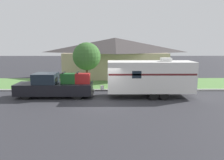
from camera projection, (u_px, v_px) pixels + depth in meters
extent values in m
plane|color=#2D2D33|center=(104.00, 101.00, 16.40)|extent=(120.00, 120.00, 0.00)
cube|color=#999993|center=(105.00, 90.00, 20.09)|extent=(80.00, 0.30, 0.14)
cube|color=#568442|center=(106.00, 83.00, 23.69)|extent=(80.00, 7.00, 0.03)
cube|color=tan|center=(115.00, 64.00, 28.58)|extent=(12.51, 6.93, 3.17)
pyramid|color=#3D3838|center=(115.00, 45.00, 28.17)|extent=(13.51, 7.48, 1.86)
cube|color=#4C3828|center=(116.00, 72.00, 25.29)|extent=(1.00, 0.06, 2.10)
cylinder|color=black|center=(25.00, 94.00, 16.91)|extent=(0.89, 0.28, 0.89)
cylinder|color=black|center=(32.00, 90.00, 18.46)|extent=(0.89, 0.28, 0.89)
cylinder|color=black|center=(77.00, 94.00, 16.94)|extent=(0.89, 0.28, 0.89)
cylinder|color=black|center=(80.00, 90.00, 18.49)|extent=(0.89, 0.28, 0.89)
cube|color=black|center=(38.00, 89.00, 17.65)|extent=(3.47, 1.93, 0.89)
cube|color=#19232D|center=(46.00, 78.00, 17.51)|extent=(1.81, 1.77, 0.82)
cube|color=black|center=(76.00, 89.00, 17.67)|extent=(2.61, 1.93, 0.89)
cube|color=#333333|center=(93.00, 93.00, 17.74)|extent=(0.12, 1.74, 0.20)
cube|color=#194C1E|center=(68.00, 78.00, 17.53)|extent=(1.15, 0.81, 0.80)
cube|color=black|center=(64.00, 72.00, 17.45)|extent=(0.10, 0.89, 0.08)
cube|color=maroon|center=(83.00, 78.00, 17.54)|extent=(1.15, 0.81, 0.80)
cube|color=black|center=(78.00, 72.00, 17.45)|extent=(0.10, 0.89, 0.08)
cylinder|color=black|center=(154.00, 95.00, 16.78)|extent=(0.71, 0.22, 0.71)
cylinder|color=black|center=(149.00, 90.00, 18.77)|extent=(0.71, 0.22, 0.71)
cylinder|color=black|center=(164.00, 95.00, 16.78)|extent=(0.71, 0.22, 0.71)
cylinder|color=black|center=(158.00, 90.00, 18.78)|extent=(0.71, 0.22, 0.71)
cube|color=silver|center=(150.00, 76.00, 17.55)|extent=(6.80, 2.31, 2.41)
cube|color=#5B1E1E|center=(153.00, 75.00, 16.36)|extent=(6.66, 0.01, 0.14)
cube|color=#383838|center=(102.00, 90.00, 17.71)|extent=(1.05, 0.12, 0.10)
cylinder|color=silver|center=(102.00, 88.00, 17.68)|extent=(0.28, 0.28, 0.36)
cube|color=silver|center=(166.00, 60.00, 17.34)|extent=(0.80, 0.68, 0.28)
cube|color=#19232D|center=(137.00, 75.00, 16.35)|extent=(0.70, 0.01, 0.56)
cylinder|color=brown|center=(187.00, 83.00, 20.62)|extent=(0.09, 0.09, 1.19)
cube|color=silver|center=(187.00, 76.00, 20.51)|extent=(0.48, 0.20, 0.22)
cylinder|color=brown|center=(87.00, 76.00, 22.44)|extent=(0.24, 0.24, 1.96)
sphere|color=#38662D|center=(87.00, 56.00, 22.10)|extent=(2.83, 2.83, 2.83)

